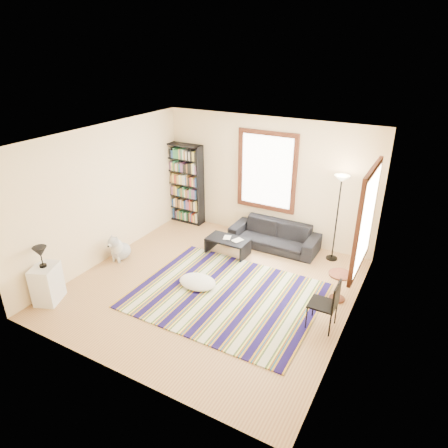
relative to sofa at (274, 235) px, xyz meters
The scene contains 21 objects.
floor 2.12m from the sofa, 101.75° to the right, with size 5.00×5.00×0.10m, color tan.
ceiling 3.31m from the sofa, 101.75° to the right, with size 5.00×5.00×0.10m, color white.
wall_back 1.29m from the sofa, 130.46° to the left, with size 5.00×0.10×2.80m, color beige.
wall_front 4.75m from the sofa, 95.30° to the right, with size 5.00×0.10×2.80m, color beige.
wall_left 3.78m from the sofa, 145.44° to the right, with size 0.10×5.00×2.80m, color beige.
wall_right 3.15m from the sofa, 43.99° to the right, with size 0.10×5.00×2.80m, color beige.
window_back 1.44m from the sofa, 135.43° to the left, with size 1.20×0.06×1.60m, color white.
window_right 2.73m from the sofa, 31.45° to the right, with size 0.06×1.20×1.60m, color white.
rug 2.21m from the sofa, 90.73° to the right, with size 3.25×2.60×0.02m, color #150D45.
sofa is the anchor object (origin of this frame).
bookshelf 2.63m from the sofa, behind, with size 0.90×0.30×2.00m, color black.
coffee_table 1.09m from the sofa, 134.91° to the right, with size 0.90×0.50×0.36m, color black.
book_a 1.16m from the sofa, 138.42° to the right, with size 0.21×0.15×0.02m, color beige.
book_b 0.95m from the sofa, 130.61° to the right, with size 0.17×0.23×0.02m, color beige.
floor_cushion 2.28m from the sofa, 106.84° to the right, with size 0.73×0.55×0.18m, color white.
floor_lamp 1.45m from the sofa, ahead, with size 0.30×0.30×1.86m, color black, non-canonical shape.
side_table 2.21m from the sofa, 36.58° to the right, with size 0.40×0.40×0.54m, color #4F2813.
folding_chair 2.79m from the sofa, 51.81° to the right, with size 0.42×0.40×0.86m, color black.
white_cabinet 4.71m from the sofa, 125.38° to the right, with size 0.38×0.50×0.70m, color white.
table_lamp 4.75m from the sofa, 125.38° to the right, with size 0.24×0.24×0.38m, color black, non-canonical shape.
dog 3.35m from the sofa, 142.11° to the right, with size 0.42×0.59×0.59m, color silver, non-canonical shape.
Camera 1 is at (3.30, -5.48, 4.25)m, focal length 32.00 mm.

